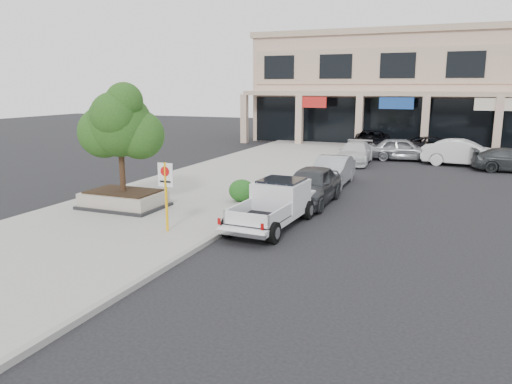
{
  "coord_description": "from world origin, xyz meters",
  "views": [
    {
      "loc": [
        5.59,
        -13.09,
        4.87
      ],
      "look_at": [
        -0.41,
        1.5,
        1.52
      ],
      "focal_mm": 35.0,
      "sensor_mm": 36.0,
      "label": 1
    }
  ],
  "objects_px": {
    "planter": "(124,199)",
    "lot_car_b": "(463,153)",
    "no_parking_sign": "(166,187)",
    "curb_car_d": "(371,141)",
    "planter_tree": "(125,125)",
    "curb_car_c": "(355,153)",
    "curb_car_a": "(311,185)",
    "curb_car_b": "(332,171)",
    "pickup_truck": "(271,205)",
    "lot_car_a": "(402,149)",
    "lot_car_d": "(435,147)"
  },
  "relations": [
    {
      "from": "planter",
      "to": "lot_car_b",
      "type": "xyz_separation_m",
      "value": [
        12.43,
        17.6,
        0.34
      ]
    },
    {
      "from": "no_parking_sign",
      "to": "curb_car_d",
      "type": "bearing_deg",
      "value": 84.03
    },
    {
      "from": "planter_tree",
      "to": "curb_car_c",
      "type": "bearing_deg",
      "value": 69.48
    },
    {
      "from": "planter_tree",
      "to": "curb_car_a",
      "type": "bearing_deg",
      "value": 31.32
    },
    {
      "from": "curb_car_b",
      "to": "curb_car_d",
      "type": "height_order",
      "value": "curb_car_d"
    },
    {
      "from": "pickup_truck",
      "to": "curb_car_a",
      "type": "bearing_deg",
      "value": 89.2
    },
    {
      "from": "lot_car_a",
      "to": "lot_car_d",
      "type": "bearing_deg",
      "value": -42.9
    },
    {
      "from": "curb_car_b",
      "to": "lot_car_a",
      "type": "distance_m",
      "value": 10.45
    },
    {
      "from": "no_parking_sign",
      "to": "curb_car_b",
      "type": "height_order",
      "value": "no_parking_sign"
    },
    {
      "from": "lot_car_b",
      "to": "no_parking_sign",
      "type": "bearing_deg",
      "value": 158.89
    },
    {
      "from": "curb_car_b",
      "to": "lot_car_a",
      "type": "relative_size",
      "value": 0.98
    },
    {
      "from": "planter_tree",
      "to": "lot_car_d",
      "type": "xyz_separation_m",
      "value": [
        10.46,
        21.05,
        -2.71
      ]
    },
    {
      "from": "curb_car_a",
      "to": "lot_car_b",
      "type": "xyz_separation_m",
      "value": [
        5.92,
        13.56,
        0.02
      ]
    },
    {
      "from": "curb_car_d",
      "to": "lot_car_d",
      "type": "relative_size",
      "value": 1.14
    },
    {
      "from": "pickup_truck",
      "to": "no_parking_sign",
      "type": "bearing_deg",
      "value": -139.2
    },
    {
      "from": "curb_car_a",
      "to": "planter",
      "type": "bearing_deg",
      "value": -147.96
    },
    {
      "from": "lot_car_d",
      "to": "curb_car_c",
      "type": "bearing_deg",
      "value": 129.6
    },
    {
      "from": "planter",
      "to": "curb_car_a",
      "type": "distance_m",
      "value": 7.66
    },
    {
      "from": "planter_tree",
      "to": "pickup_truck",
      "type": "relative_size",
      "value": 0.8
    },
    {
      "from": "lot_car_b",
      "to": "curb_car_c",
      "type": "bearing_deg",
      "value": 108.44
    },
    {
      "from": "planter",
      "to": "planter_tree",
      "type": "distance_m",
      "value": 2.95
    },
    {
      "from": "curb_car_c",
      "to": "lot_car_d",
      "type": "relative_size",
      "value": 0.94
    },
    {
      "from": "planter_tree",
      "to": "lot_car_a",
      "type": "xyz_separation_m",
      "value": [
        8.52,
        18.38,
        -2.65
      ]
    },
    {
      "from": "planter",
      "to": "curb_car_a",
      "type": "xyz_separation_m",
      "value": [
        6.51,
        4.03,
        0.31
      ]
    },
    {
      "from": "curb_car_a",
      "to": "lot_car_d",
      "type": "bearing_deg",
      "value": 76.87
    },
    {
      "from": "planter_tree",
      "to": "lot_car_d",
      "type": "bearing_deg",
      "value": 63.58
    },
    {
      "from": "pickup_truck",
      "to": "curb_car_c",
      "type": "relative_size",
      "value": 1.06
    },
    {
      "from": "curb_car_a",
      "to": "curb_car_c",
      "type": "bearing_deg",
      "value": 92.64
    },
    {
      "from": "no_parking_sign",
      "to": "curb_car_a",
      "type": "relative_size",
      "value": 0.5
    },
    {
      "from": "lot_car_a",
      "to": "curb_car_a",
      "type": "bearing_deg",
      "value": 164.69
    },
    {
      "from": "curb_car_a",
      "to": "curb_car_d",
      "type": "bearing_deg",
      "value": 92.06
    },
    {
      "from": "curb_car_d",
      "to": "lot_car_b",
      "type": "distance_m",
      "value": 7.87
    },
    {
      "from": "no_parking_sign",
      "to": "curb_car_d",
      "type": "height_order",
      "value": "no_parking_sign"
    },
    {
      "from": "curb_car_c",
      "to": "lot_car_a",
      "type": "distance_m",
      "value": 3.74
    },
    {
      "from": "curb_car_b",
      "to": "lot_car_b",
      "type": "distance_m",
      "value": 11.06
    },
    {
      "from": "no_parking_sign",
      "to": "planter_tree",
      "type": "bearing_deg",
      "value": 144.11
    },
    {
      "from": "planter",
      "to": "planter_tree",
      "type": "xyz_separation_m",
      "value": [
        0.13,
        0.15,
        2.94
      ]
    },
    {
      "from": "planter_tree",
      "to": "lot_car_a",
      "type": "height_order",
      "value": "planter_tree"
    },
    {
      "from": "curb_car_c",
      "to": "curb_car_d",
      "type": "bearing_deg",
      "value": 87.77
    },
    {
      "from": "planter_tree",
      "to": "lot_car_b",
      "type": "distance_m",
      "value": 21.5
    },
    {
      "from": "no_parking_sign",
      "to": "lot_car_b",
      "type": "distance_m",
      "value": 21.78
    },
    {
      "from": "planter",
      "to": "no_parking_sign",
      "type": "relative_size",
      "value": 1.39
    },
    {
      "from": "curb_car_a",
      "to": "curb_car_b",
      "type": "height_order",
      "value": "curb_car_a"
    },
    {
      "from": "planter",
      "to": "curb_car_b",
      "type": "height_order",
      "value": "curb_car_b"
    },
    {
      "from": "lot_car_a",
      "to": "lot_car_d",
      "type": "distance_m",
      "value": 3.3
    },
    {
      "from": "planter",
      "to": "curb_car_c",
      "type": "distance_m",
      "value": 16.97
    },
    {
      "from": "no_parking_sign",
      "to": "lot_car_a",
      "type": "distance_m",
      "value": 21.41
    },
    {
      "from": "curb_car_b",
      "to": "curb_car_d",
      "type": "distance_m",
      "value": 13.72
    },
    {
      "from": "lot_car_a",
      "to": "curb_car_b",
      "type": "bearing_deg",
      "value": 160.52
    },
    {
      "from": "pickup_truck",
      "to": "curb_car_c",
      "type": "bearing_deg",
      "value": 93.7
    }
  ]
}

